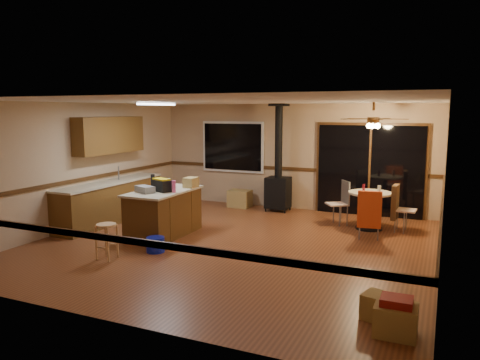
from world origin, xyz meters
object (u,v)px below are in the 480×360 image
Objects in this scene: bar_stool at (107,241)px; box_corner_a at (396,320)px; dining_table at (370,204)px; kitchen_island at (164,213)px; toolbox_black at (161,186)px; chair_left at (342,198)px; chair_right at (397,202)px; box_under_window at (240,199)px; blue_bucket at (155,245)px; chair_near at (370,209)px; wood_stove at (278,181)px; box_corner_b at (380,307)px; toolbox_grey at (145,189)px.

box_corner_a is at bearing -10.48° from bar_stool.
kitchen_island is at bearing -149.57° from dining_table.
toolbox_black reaches higher than kitchen_island.
chair_left is 0.80× the size of chair_right.
chair_left is 1.04× the size of box_under_window.
dining_table is 1.26× the size of chair_right.
chair_left is (-0.61, 0.16, 0.06)m from dining_table.
blue_bucket is (0.47, -1.01, -0.32)m from kitchen_island.
chair_near is at bearing 37.36° from bar_stool.
box_corner_b is (3.09, -5.23, -0.58)m from wood_stove.
dining_table reaches higher than box_corner_b.
box_corner_b is (-0.21, 0.33, -0.02)m from box_corner_a.
toolbox_black reaches higher than box_corner_b.
bar_stool is 4.78m from chair_near.
kitchen_island is 1.16m from blue_bucket.
wood_stove reaches higher than chair_near.
toolbox_black is (0.04, -0.12, 0.56)m from kitchen_island.
toolbox_black is (-1.26, -3.17, 0.28)m from wood_stove.
kitchen_island is at bearing 115.10° from blue_bucket.
box_under_window reaches higher than box_corner_a.
wood_stove is 3.42m from toolbox_black.
wood_stove reaches higher than box_corner_b.
chair_left is at bearing 125.30° from chair_near.
blue_bucket is at bearing -44.91° from toolbox_grey.
kitchen_island is at bearing 153.60° from box_corner_b.
box_under_window is 1.43× the size of box_corner_b.
box_under_window is at bearing 82.88° from toolbox_grey.
bar_stool is at bearing -137.49° from chair_right.
kitchen_island is 3.78m from chair_left.
box_under_window is at bearing 177.25° from wood_stove.
box_corner_a is at bearing -52.24° from box_under_window.
bar_stool is 0.85× the size of chair_right.
kitchen_island reaches higher than box_under_window.
toolbox_black reaches higher than bar_stool.
toolbox_grey is at bearing 135.09° from blue_bucket.
toolbox_black is 3.97m from chair_near.
kitchen_island is 4.46× the size of box_corner_b.
toolbox_black is 3.32m from box_under_window.
blue_bucket is 0.56× the size of chair_left.
bar_stool is (-0.08, -1.53, -0.71)m from toolbox_black.
bar_stool is 1.10× the size of box_under_window.
box_under_window is (-3.36, 0.97, -0.31)m from dining_table.
chair_left is (3.18, 2.65, -0.37)m from toolbox_grey.
blue_bucket is at bearing -138.97° from chair_right.
chair_right is (4.14, 2.18, 0.14)m from kitchen_island.
bar_stool is at bearing -91.55° from kitchen_island.
toolbox_grey is 1.00× the size of toolbox_black.
wood_stove reaches higher than dining_table.
dining_table is at bearing 33.25° from toolbox_grey.
kitchen_island is 4.20m from dining_table.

